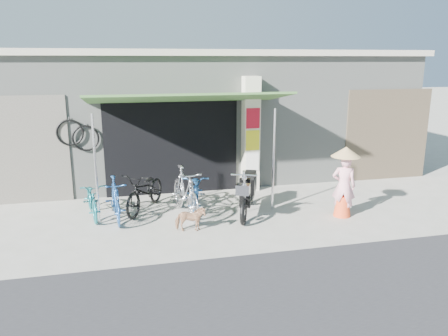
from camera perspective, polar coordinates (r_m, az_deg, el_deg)
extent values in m
plane|color=#ADA99D|center=(9.40, 2.60, -7.31)|extent=(80.00, 80.00, 0.00)
cube|color=gray|center=(13.83, -3.09, 7.08)|extent=(12.00, 5.00, 3.50)
cube|color=beige|center=(13.73, -3.19, 14.68)|extent=(12.30, 5.30, 0.16)
cube|color=black|center=(11.27, -6.80, 2.85)|extent=(3.40, 0.06, 2.50)
cube|color=black|center=(11.44, -6.71, -0.59)|extent=(3.06, 0.04, 1.10)
torus|color=black|center=(11.15, -17.62, 3.73)|extent=(0.65, 0.05, 0.65)
cylinder|color=silver|center=(11.12, -17.74, 5.37)|extent=(0.02, 0.02, 0.12)
torus|color=black|center=(11.16, -19.47, 4.38)|extent=(0.65, 0.05, 0.65)
cylinder|color=silver|center=(11.14, -19.60, 6.02)|extent=(0.02, 0.02, 0.12)
cube|color=silver|center=(11.50, 3.46, 4.41)|extent=(0.42, 0.42, 3.00)
cube|color=#B60D1F|center=(11.23, 3.81, 6.49)|extent=(0.36, 0.02, 0.52)
cube|color=yellow|center=(11.32, 3.77, 3.63)|extent=(0.36, 0.02, 0.52)
cube|color=white|center=(11.43, 3.72, 0.87)|extent=(0.36, 0.02, 0.50)
cube|color=#3B672E|center=(10.22, -4.72, 9.12)|extent=(4.60, 1.88, 0.35)
cylinder|color=silver|center=(9.45, -16.40, -0.23)|extent=(0.05, 0.05, 2.36)
cylinder|color=silver|center=(10.00, 6.48, 1.01)|extent=(0.05, 0.05, 2.36)
cube|color=brown|center=(13.43, 20.54, 4.06)|extent=(2.60, 0.06, 2.60)
cube|color=#6B665B|center=(11.51, -25.97, 2.00)|extent=(2.60, 0.06, 2.60)
imported|color=#176469|center=(10.13, -16.84, -3.87)|extent=(0.79, 1.62, 0.82)
imported|color=navy|center=(9.76, -13.99, -4.00)|extent=(0.59, 1.58, 0.93)
imported|color=black|center=(10.21, -10.23, -2.94)|extent=(1.41, 1.89, 0.95)
imported|color=#B1B0B5|center=(9.79, -5.06, -3.08)|extent=(0.80, 1.88, 1.09)
imported|color=navy|center=(10.10, -3.66, -3.05)|extent=(0.94, 1.82, 0.91)
imported|color=#9F7754|center=(8.93, -4.42, -6.68)|extent=(0.65, 0.36, 0.53)
torus|color=black|center=(9.25, 2.57, -5.78)|extent=(0.31, 0.56, 0.56)
torus|color=black|center=(10.56, 3.53, -3.27)|extent=(0.31, 0.56, 0.56)
cube|color=black|center=(9.88, 3.09, -4.00)|extent=(0.61, 1.02, 0.11)
cube|color=black|center=(10.16, 3.36, -2.11)|extent=(0.48, 0.65, 0.36)
cube|color=black|center=(10.10, 3.38, -0.89)|extent=(0.46, 0.64, 0.10)
cube|color=black|center=(9.33, 2.76, -3.16)|extent=(0.26, 0.19, 0.60)
cylinder|color=silver|center=(9.04, 2.65, -0.92)|extent=(0.52, 0.25, 0.03)
cube|color=silver|center=(8.93, 2.47, -2.81)|extent=(0.34, 0.30, 0.21)
imported|color=#FFABBA|center=(9.99, 15.37, -2.27)|extent=(0.61, 0.54, 1.40)
cone|color=#EF4B21|center=(10.12, 15.20, -4.82)|extent=(0.38, 0.38, 0.46)
cone|color=tan|center=(9.81, 15.66, 2.06)|extent=(0.64, 0.64, 0.22)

